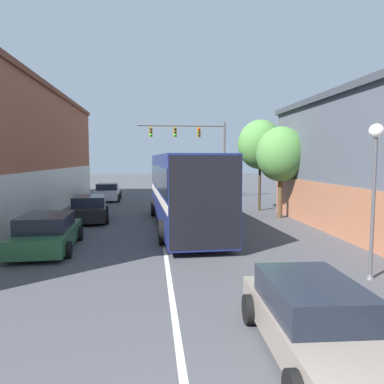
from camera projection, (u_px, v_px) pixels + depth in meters
The scene contains 10 objects.
lane_center_line at pixel (162, 225), 19.11m from camera, with size 0.14×44.37×0.01m.
bus at pixel (183, 187), 18.40m from camera, with size 3.24×12.08×3.57m.
hatchback_foreground at pixel (315, 321), 6.41m from camera, with size 2.01×4.48×1.26m.
parked_car_left_near at pixel (89, 209), 20.42m from camera, with size 2.46×4.62×1.36m.
parked_car_left_mid at pixel (47, 233), 13.87m from camera, with size 2.30×4.58×1.33m.
parked_car_left_far at pixel (108, 192), 30.09m from camera, with size 2.14×3.95×1.39m.
traffic_signal_gantry at pixel (196, 142), 31.08m from camera, with size 7.31×0.36×6.38m.
street_lamp at pixel (374, 177), 10.27m from camera, with size 0.39×0.39×4.33m.
street_tree_near at pixel (260, 145), 24.04m from camera, with size 2.88×2.59×5.87m.
street_tree_far at pixel (281, 154), 21.11m from camera, with size 2.81×2.53×5.18m.
Camera 1 is at (-0.45, -2.76, 3.39)m, focal length 35.00 mm.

